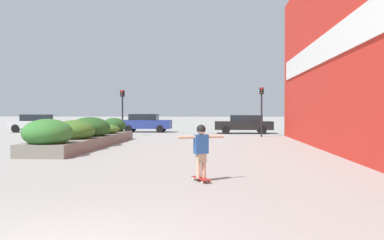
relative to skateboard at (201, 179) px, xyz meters
name	(u,v)px	position (x,y,z in m)	size (l,w,h in m)	color
building_wall_right	(362,28)	(5.31, 4.66, 4.55)	(0.67, 32.19, 9.24)	red
planter_box	(86,134)	(-6.15, 10.08, 0.55)	(2.07, 11.97, 1.46)	slate
skateboard	(201,179)	(0.00, 0.00, 0.00)	(0.55, 0.78, 0.09)	maroon
skateboarder	(201,146)	(0.00, 0.00, 0.82)	(1.12, 0.64, 1.32)	tan
car_leftmost	(244,124)	(2.28, 23.73, 0.70)	(4.56, 2.05, 1.46)	black
car_center_left	(364,124)	(11.69, 24.16, 0.72)	(4.75, 2.07, 1.49)	maroon
car_center_right	(145,123)	(-5.97, 25.42, 0.73)	(4.26, 1.95, 1.54)	navy
car_rightmost	(35,123)	(-15.24, 24.61, 0.72)	(4.06, 1.94, 1.50)	#BCBCC1
traffic_light_left	(122,105)	(-6.52, 19.34, 2.16)	(0.28, 0.30, 3.25)	black
traffic_light_right	(262,103)	(3.21, 18.94, 2.24)	(0.28, 0.30, 3.38)	black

